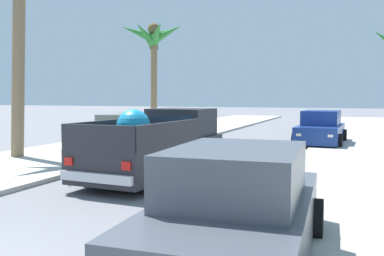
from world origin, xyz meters
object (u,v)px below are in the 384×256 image
(car_left_mid, at_px, (321,129))
(palm_tree_right_back, at_px, (153,43))
(pickup_truck, at_px, (159,147))
(car_left_near, at_px, (128,137))
(car_right_near, at_px, (237,212))

(car_left_mid, relative_size, palm_tree_right_back, 0.65)
(pickup_truck, relative_size, car_left_near, 1.24)
(car_left_near, height_order, car_left_mid, same)
(car_right_near, height_order, car_left_mid, same)
(pickup_truck, bearing_deg, car_right_near, -55.64)
(car_left_mid, height_order, palm_tree_right_back, palm_tree_right_back)
(palm_tree_right_back, bearing_deg, pickup_truck, -63.38)
(car_left_near, relative_size, palm_tree_right_back, 0.64)
(palm_tree_right_back, bearing_deg, car_left_near, -68.46)
(pickup_truck, distance_m, palm_tree_right_back, 15.83)
(pickup_truck, relative_size, car_left_mid, 1.23)
(pickup_truck, height_order, car_left_mid, pickup_truck)
(pickup_truck, xyz_separation_m, car_left_near, (-2.60, 2.93, -0.09))
(car_right_near, distance_m, palm_tree_right_back, 21.96)
(car_left_near, relative_size, car_left_mid, 0.99)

